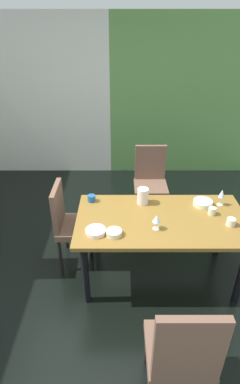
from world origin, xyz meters
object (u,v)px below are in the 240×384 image
serving_bowl_rear (203,203)px  cup_center (231,222)px  chair_left_far (70,221)px  chair_head_far (150,179)px  chair_head_near (182,353)px  dining_table (161,226)px  cup_near_shelf (91,198)px  wine_glass_right (222,194)px  serving_bowl_north (96,231)px  pitcher_corner (143,196)px  wine_glass_east (157,219)px  serving_bowl_front (114,233)px  cup_south (212,211)px

serving_bowl_rear → cup_center: cup_center is taller
chair_left_far → serving_bowl_rear: size_ratio=4.85×
chair_head_far → chair_head_near: chair_head_near is taller
dining_table → cup_near_shelf: size_ratio=20.19×
dining_table → chair_head_near: size_ratio=1.59×
cup_center → chair_head_near: bearing=-119.5°
chair_left_far → wine_glass_right: bearing=89.3°
chair_head_near → serving_bowl_north: bearing=121.4°
pitcher_corner → cup_center: bearing=-26.2°
chair_left_far → pitcher_corner: (0.77, 0.02, 0.31)m
serving_bowl_north → cup_center: size_ratio=2.22×
cup_center → wine_glass_east: bearing=-175.5°
serving_bowl_front → cup_center: cup_center is taller
wine_glass_east → serving_bowl_front: wine_glass_east is taller
chair_head_near → cup_near_shelf: (-0.70, 1.56, 0.22)m
serving_bowl_rear → pitcher_corner: pitcher_corner is taller
dining_table → chair_head_near: 1.24m
chair_head_far → chair_head_near: 2.48m
dining_table → serving_bowl_rear: size_ratio=8.48×
wine_glass_east → chair_head_near: bearing=-86.5°
wine_glass_right → serving_bowl_front: wine_glass_right is taller
chair_head_near → serving_bowl_rear: 1.56m
chair_left_far → wine_glass_right: 1.61m
chair_head_far → cup_south: bearing=113.0°
chair_head_far → pitcher_corner: size_ratio=5.68×
dining_table → wine_glass_east: wine_glass_east is taller
pitcher_corner → wine_glass_right: bearing=-2.6°
wine_glass_east → cup_center: bearing=4.5°
chair_head_far → serving_bowl_north: size_ratio=5.26×
chair_head_far → serving_bowl_north: 1.61m
chair_left_far → cup_south: size_ratio=12.36×
cup_near_shelf → dining_table: bearing=-23.9°
chair_head_far → cup_south: chair_head_far is taller
wine_glass_east → cup_south: bearing=22.6°
chair_left_far → serving_bowl_front: (0.48, -0.52, 0.24)m
serving_bowl_front → cup_near_shelf: size_ratio=1.75×
dining_table → wine_glass_right: 0.71m
dining_table → serving_bowl_rear: (0.45, 0.24, 0.12)m
dining_table → wine_glass_east: size_ratio=11.05×
wine_glass_east → cup_south: 0.63m
dining_table → serving_bowl_front: 0.54m
serving_bowl_north → serving_bowl_front: 0.17m
wine_glass_east → cup_near_shelf: 0.80m
serving_bowl_front → wine_glass_right: bearing=24.5°
chair_head_near → cup_south: bearing=68.7°
wine_glass_right → serving_bowl_front: bearing=-155.5°
dining_table → serving_bowl_north: (-0.63, -0.23, 0.11)m
dining_table → wine_glass_right: (0.63, 0.24, 0.22)m
serving_bowl_front → cup_south: bearing=18.8°
cup_near_shelf → pitcher_corner: size_ratio=0.48×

